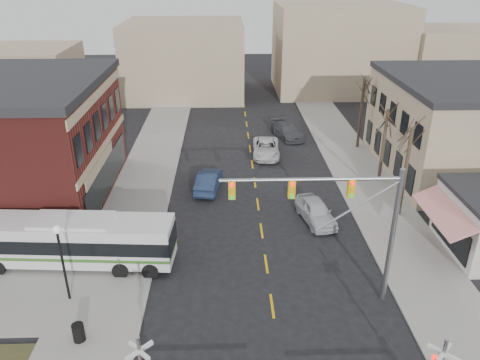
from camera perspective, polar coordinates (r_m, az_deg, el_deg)
name	(u,v)px	position (r m, az deg, el deg)	size (l,w,h in m)	color
ground	(276,332)	(25.42, 4.38, -17.99)	(160.00, 160.00, 0.00)	black
sidewalk_west	(148,174)	(42.72, -11.18, 0.75)	(5.00, 60.00, 0.12)	gray
sidewalk_east	(358,171)	(43.79, 14.16, 1.07)	(5.00, 60.00, 0.12)	gray
tree_east_a	(405,172)	(35.84, 19.50, 0.87)	(0.28, 0.28, 6.75)	#382B21
tree_east_b	(383,146)	(41.23, 17.07, 4.02)	(0.28, 0.28, 6.30)	#382B21
tree_east_c	(361,113)	(48.37, 14.53, 7.95)	(0.28, 0.28, 7.20)	#382B21
transit_bus	(75,240)	(30.73, -19.42, -6.94)	(12.23, 3.47, 3.11)	silver
traffic_signal_mast	(347,211)	(24.72, 12.86, -3.66)	(9.28, 0.30, 8.00)	gray
street_lamp	(60,248)	(26.96, -21.08, -7.80)	(0.44, 0.44, 4.71)	black
trash_bin	(79,332)	(25.73, -19.09, -17.15)	(0.60, 0.60, 0.97)	black
car_a	(316,211)	(34.62, 9.23, -3.77)	(1.90, 4.72, 1.61)	silver
car_b	(209,181)	(38.96, -3.83, -0.07)	(1.69, 4.84, 1.60)	#1B2943
car_c	(266,148)	(45.89, 3.18, 3.89)	(2.51, 5.43, 1.51)	silver
car_d	(287,130)	(51.03, 5.75, 6.03)	(2.15, 5.29, 1.53)	#404145
pedestrian_near	(121,264)	(29.30, -14.35, -9.93)	(0.56, 0.37, 1.54)	#655550
pedestrian_far	(109,248)	(30.73, -15.64, -8.01)	(0.87, 0.68, 1.80)	#363C5F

